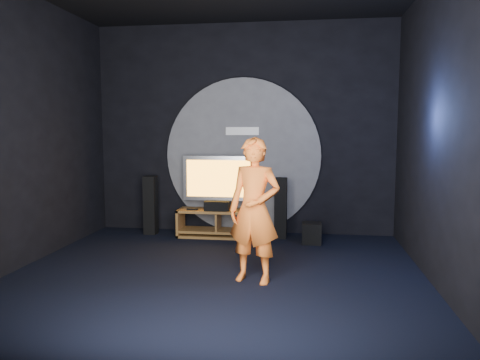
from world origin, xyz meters
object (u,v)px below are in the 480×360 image
subwoofer (312,233)px  player (254,210)px  media_console (219,225)px  tower_speaker_left (151,205)px  tv (219,180)px  tower_speaker_right (281,208)px

subwoofer → player: (-0.67, -1.91, 0.67)m
media_console → subwoofer: 1.52m
tower_speaker_left → player: bearing=-47.9°
tv → tower_speaker_right: bearing=-0.2°
media_console → player: player is taller
tv → tower_speaker_left: tv is taller
tower_speaker_right → tv: bearing=179.8°
media_console → tower_speaker_right: 1.05m
tv → subwoofer: size_ratio=3.66×
media_console → tower_speaker_right: (1.01, 0.06, 0.29)m
subwoofer → tower_speaker_left: bearing=173.6°
tv → tower_speaker_left: bearing=-179.5°
media_console → tv: 0.73m
tv → tower_speaker_right: (1.01, -0.00, -0.44)m
player → subwoofer: bearing=85.0°
tv → media_console: bearing=-83.7°
tv → tower_speaker_left: (-1.16, -0.01, -0.44)m
media_console → tv: bearing=96.3°
tv → subwoofer: 1.72m
media_console → player: size_ratio=0.78×
subwoofer → player: 2.14m
media_console → tower_speaker_left: size_ratio=1.34×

